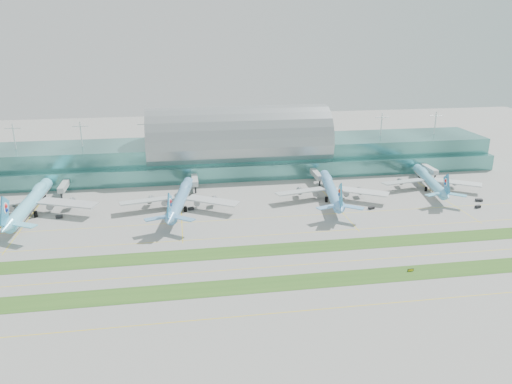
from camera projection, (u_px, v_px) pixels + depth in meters
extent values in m
plane|color=gray|center=(276.00, 251.00, 217.09)|extent=(700.00, 700.00, 0.00)
cube|color=#3D7A75|center=(238.00, 155.00, 335.50)|extent=(340.00, 42.00, 20.00)
cube|color=#3D7A75|center=(243.00, 173.00, 314.65)|extent=(340.00, 8.00, 10.00)
ellipsoid|color=#9EA5A8|center=(238.00, 141.00, 332.30)|extent=(340.00, 46.20, 16.17)
cylinder|color=white|center=(238.00, 129.00, 329.73)|extent=(0.80, 0.80, 16.00)
cube|color=#B2B7B7|center=(64.00, 185.00, 288.28)|extent=(3.50, 22.00, 3.00)
cylinder|color=black|center=(62.00, 196.00, 280.05)|extent=(1.00, 1.00, 4.00)
cube|color=#B2B7B7|center=(195.00, 179.00, 299.54)|extent=(3.50, 22.00, 3.00)
cylinder|color=black|center=(196.00, 190.00, 291.31)|extent=(1.00, 1.00, 4.00)
cube|color=#B2B7B7|center=(315.00, 173.00, 310.80)|extent=(3.50, 22.00, 3.00)
cylinder|color=black|center=(320.00, 184.00, 302.57)|extent=(1.00, 1.00, 4.00)
cube|color=#B2B7B7|center=(428.00, 168.00, 322.06)|extent=(3.50, 22.00, 3.00)
cylinder|color=black|center=(435.00, 178.00, 313.83)|extent=(1.00, 1.00, 4.00)
cube|color=#2D591E|center=(290.00, 283.00, 190.88)|extent=(420.00, 12.00, 0.08)
cube|color=#2D591E|center=(275.00, 249.00, 218.95)|extent=(420.00, 12.00, 0.08)
cube|color=yellow|center=(303.00, 311.00, 172.19)|extent=(420.00, 0.35, 0.01)
cube|color=yellow|center=(283.00, 266.00, 203.99)|extent=(420.00, 0.35, 0.01)
cube|color=yellow|center=(268.00, 235.00, 233.93)|extent=(420.00, 0.35, 0.01)
cube|color=yellow|center=(261.00, 218.00, 254.50)|extent=(420.00, 0.35, 0.01)
cylinder|color=#71D8F9|center=(30.00, 203.00, 257.32)|extent=(8.15, 66.12, 6.60)
ellipsoid|color=#71D8F9|center=(39.00, 188.00, 274.08)|extent=(6.74, 20.20, 4.70)
cone|color=#71D8F9|center=(48.00, 182.00, 290.68)|extent=(6.72, 5.48, 6.60)
cone|color=#71D8F9|center=(5.00, 228.00, 221.94)|extent=(6.49, 9.72, 6.27)
cylinder|color=gray|center=(4.00, 206.00, 259.73)|extent=(3.76, 5.94, 3.62)
cube|color=silver|center=(68.00, 203.00, 257.91)|extent=(32.49, 20.01, 1.30)
cylinder|color=gray|center=(61.00, 204.00, 263.40)|extent=(3.76, 5.94, 3.62)
cube|color=teal|center=(5.00, 212.00, 221.80)|extent=(0.97, 14.00, 15.34)
cylinder|color=silver|center=(5.00, 208.00, 222.28)|extent=(1.08, 5.13, 5.11)
cylinder|color=black|center=(44.00, 196.00, 282.42)|extent=(1.92, 1.92, 3.19)
cylinder|color=black|center=(23.00, 215.00, 254.48)|extent=(1.92, 1.92, 3.19)
cylinder|color=black|center=(36.00, 214.00, 255.30)|extent=(1.92, 1.92, 3.19)
cylinder|color=#5C97CA|center=(181.00, 199.00, 264.91)|extent=(16.03, 59.84, 5.97)
ellipsoid|color=#5C97CA|center=(185.00, 186.00, 280.22)|extent=(8.67, 18.85, 4.25)
cone|color=#5C97CA|center=(189.00, 181.00, 295.37)|extent=(6.70, 5.76, 5.97)
cone|color=#5C97CA|center=(169.00, 220.00, 232.61)|extent=(7.06, 9.50, 5.67)
cube|color=silver|center=(147.00, 200.00, 263.40)|extent=(29.77, 13.20, 1.18)
cylinder|color=gray|center=(158.00, 201.00, 268.92)|extent=(4.13, 5.78, 3.27)
cube|color=silver|center=(213.00, 201.00, 263.01)|extent=(28.37, 21.38, 1.18)
cylinder|color=gray|center=(206.00, 201.00, 268.63)|extent=(4.13, 5.78, 3.27)
cube|color=#2C88C4|center=(169.00, 207.00, 232.49)|extent=(2.72, 12.57, 13.88)
cylinder|color=white|center=(169.00, 203.00, 232.94)|extent=(1.64, 4.70, 4.62)
cylinder|color=black|center=(187.00, 193.00, 287.82)|extent=(1.73, 1.73, 2.89)
cylinder|color=black|center=(174.00, 209.00, 262.71)|extent=(1.73, 1.73, 2.89)
cylinder|color=black|center=(185.00, 209.00, 262.64)|extent=(1.73, 1.73, 2.89)
cylinder|color=#6BB0ED|center=(331.00, 190.00, 279.37)|extent=(15.48, 59.53, 5.93)
ellipsoid|color=#6BB0ED|center=(327.00, 178.00, 294.59)|extent=(8.49, 18.72, 4.23)
cone|color=#6BB0ED|center=(324.00, 173.00, 309.66)|extent=(6.63, 5.69, 5.93)
cone|color=#6BB0ED|center=(340.00, 209.00, 247.26)|extent=(6.96, 9.42, 5.64)
cube|color=silver|center=(301.00, 191.00, 277.74)|extent=(29.60, 13.33, 1.17)
cylinder|color=gray|center=(307.00, 192.00, 283.27)|extent=(4.07, 5.72, 3.25)
cube|color=silver|center=(362.00, 191.00, 277.62)|extent=(28.28, 21.09, 1.17)
cylinder|color=gray|center=(353.00, 192.00, 283.17)|extent=(4.07, 5.72, 3.25)
cube|color=#2F9DD3|center=(341.00, 196.00, 247.15)|extent=(2.61, 12.51, 13.80)
cylinder|color=silver|center=(340.00, 193.00, 247.59)|extent=(1.60, 4.67, 4.59)
cylinder|color=black|center=(325.00, 185.00, 302.15)|extent=(1.72, 1.72, 2.87)
cylinder|color=black|center=(326.00, 199.00, 277.16)|extent=(1.72, 1.72, 2.87)
cylinder|color=black|center=(337.00, 199.00, 277.14)|extent=(1.72, 1.72, 2.87)
cylinder|color=#67BFE3|center=(430.00, 181.00, 297.07)|extent=(16.30, 54.95, 5.50)
ellipsoid|color=#67BFE3|center=(423.00, 171.00, 311.15)|extent=(8.43, 17.41, 3.92)
cone|color=#67BFE3|center=(416.00, 167.00, 325.09)|extent=(6.27, 5.43, 5.50)
cone|color=#67BFE3|center=(446.00, 196.00, 267.36)|extent=(6.70, 8.85, 5.22)
cube|color=silver|center=(403.00, 182.00, 296.12)|extent=(27.36, 11.43, 1.08)
cylinder|color=gray|center=(408.00, 182.00, 301.09)|extent=(3.92, 5.38, 3.01)
cube|color=silver|center=(458.00, 182.00, 294.89)|extent=(25.86, 20.23, 1.08)
cylinder|color=gray|center=(448.00, 183.00, 300.17)|extent=(3.92, 5.38, 3.01)
cube|color=teal|center=(447.00, 185.00, 267.26)|extent=(2.83, 11.52, 12.78)
cylinder|color=white|center=(446.00, 182.00, 267.67)|extent=(1.63, 4.33, 4.25)
cylinder|color=black|center=(419.00, 177.00, 318.14)|extent=(1.60, 1.60, 2.66)
cylinder|color=black|center=(426.00, 189.00, 295.12)|extent=(1.60, 1.60, 2.66)
cylinder|color=black|center=(435.00, 189.00, 294.92)|extent=(1.60, 1.60, 2.66)
cube|color=yellow|center=(3.00, 225.00, 243.47)|extent=(3.61, 2.18, 1.57)
cube|color=black|center=(59.00, 217.00, 253.96)|extent=(3.49, 1.85, 1.58)
cube|color=black|center=(174.00, 221.00, 249.22)|extent=(3.30, 2.08, 1.35)
cube|color=black|center=(191.00, 209.00, 265.18)|extent=(3.31, 2.27, 1.50)
cube|color=orange|center=(339.00, 207.00, 267.35)|extent=(3.65, 2.05, 1.49)
cube|color=black|center=(371.00, 208.00, 266.66)|extent=(3.66, 2.72, 1.29)
cube|color=black|center=(478.00, 207.00, 268.17)|extent=(3.43, 2.19, 1.52)
cube|color=black|center=(479.00, 200.00, 278.29)|extent=(3.93, 2.60, 1.44)
cube|color=black|center=(411.00, 270.00, 199.45)|extent=(2.63, 0.46, 1.11)
cube|color=yellow|center=(411.00, 270.00, 199.29)|extent=(2.22, 0.22, 0.81)
cylinder|color=black|center=(408.00, 271.00, 199.35)|extent=(0.12, 0.12, 0.50)
cylinder|color=black|center=(413.00, 270.00, 199.76)|extent=(0.12, 0.12, 0.50)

